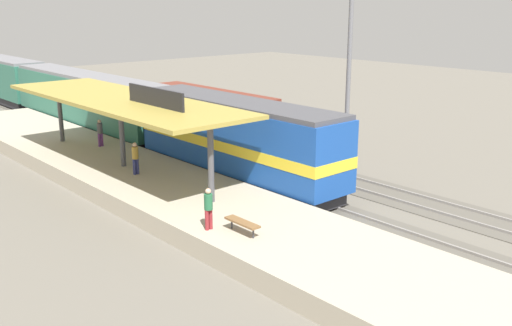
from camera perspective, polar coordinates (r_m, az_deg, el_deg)
The scene contains 13 objects.
ground_plane at distance 36.73m, azimuth -3.70°, elevation 0.21°, with size 120.00×120.00×0.00m, color #666056.
track_near at distance 35.58m, azimuth -6.24°, elevation -0.30°, with size 3.20×110.00×0.16m.
track_far at distance 38.31m, azimuth -0.63°, elevation 0.93°, with size 3.20×110.00×0.16m.
platform at distance 33.14m, azimuth -12.75°, elevation -1.02°, with size 6.00×44.00×0.90m, color #A89E89.
station_canopy at distance 32.17m, azimuth -13.10°, elevation 5.94°, with size 5.20×18.00×4.70m.
platform_bench at distance 22.78m, azimuth -1.35°, elevation -5.85°, with size 0.44×1.70×0.50m.
locomotive at distance 31.75m, azimuth -1.96°, elevation 2.30°, with size 2.93×14.43×4.44m.
passenger_carriage_front at distance 46.83m, azimuth -16.22°, elevation 5.83°, with size 2.90×20.00×4.24m.
freight_car at distance 41.17m, azimuth -4.57°, elevation 4.67°, with size 2.80×12.00×3.54m.
light_mast at distance 35.61m, azimuth 9.25°, elevation 13.27°, with size 1.10×1.10×11.70m.
person_waiting at distance 31.03m, azimuth -11.71°, elevation 0.62°, with size 0.34×0.34×1.71m.
person_walking at distance 37.66m, azimuth -15.01°, elevation 3.00°, with size 0.34×0.34×1.71m.
person_boarding at distance 23.06m, azimuth -4.67°, elevation -4.28°, with size 0.34×0.34×1.71m.
Camera 1 is at (-19.66, -28.07, 9.59)m, focal length 40.92 mm.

